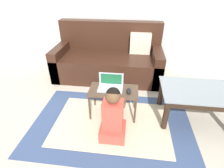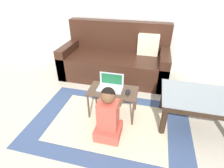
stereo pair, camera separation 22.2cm
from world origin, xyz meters
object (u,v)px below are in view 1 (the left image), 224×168
laptop_desk (113,93)px  couch (109,59)px  laptop (111,86)px  coffee_table (197,95)px  person_seated (113,117)px  computer_mouse (129,91)px

laptop_desk → couch: bearing=100.9°
couch → laptop: size_ratio=6.00×
coffee_table → person_seated: bearing=-156.1°
coffee_table → laptop: size_ratio=2.82×
laptop → person_seated: bearing=-78.9°
computer_mouse → person_seated: 0.41m
coffee_table → laptop_desk: size_ratio=1.42×
laptop → person_seated: person_seated is taller
couch → laptop: couch is taller
coffee_table → laptop_desk: 1.04m
couch → person_seated: 1.54m
computer_mouse → couch: bearing=109.6°
couch → person_seated: size_ratio=2.82×
couch → laptop_desk: couch is taller
couch → computer_mouse: bearing=-70.4°
coffee_table → person_seated: size_ratio=1.33×
couch → laptop: bearing=-80.9°
person_seated → computer_mouse: bearing=67.6°
coffee_table → laptop_desk: (-1.04, -0.05, -0.03)m
coffee_table → couch: bearing=139.4°
laptop_desk → computer_mouse: size_ratio=5.45×
laptop_desk → laptop: 0.10m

